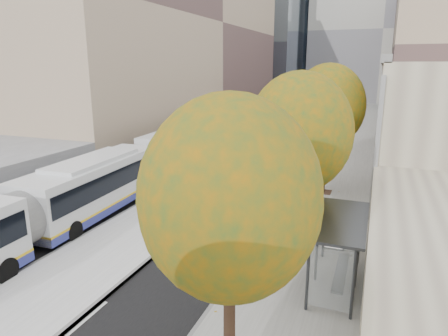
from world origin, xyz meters
The scene contains 13 objects.
bus_platform centered at (-3.88, 35.00, 0.07)m, with size 4.25×150.00×0.15m, color #BABABA.
sidewalk centered at (4.12, 35.00, 0.04)m, with size 4.75×150.00×0.08m, color gray.
building_tan centered at (15.50, 64.00, 4.00)m, with size 18.00×92.00×8.00m, color gray.
building_midrise centered at (-22.50, 41.00, 12.50)m, with size 24.00×46.00×25.00m, color gray.
building_far_block centered at (6.00, 96.00, 15.00)m, with size 30.00×18.00×30.00m, color #9B998F.
bus_shelter centered at (5.69, 10.96, 2.19)m, with size 1.90×4.40×2.53m.
tree_b centered at (3.60, 5.00, 5.04)m, with size 4.00×4.00×6.97m.
tree_c centered at (3.60, 13.00, 5.25)m, with size 4.20×4.20×7.28m.
tree_d centered at (3.60, 22.00, 5.47)m, with size 4.40×4.40×7.60m.
bus_near centered at (-7.20, 10.00, 1.59)m, with size 3.38×17.61×2.92m.
bus_far centered at (-7.70, 29.04, 1.69)m, with size 3.48×18.68×3.10m.
cyclist centered at (0.61, 11.05, 0.73)m, with size 0.77×1.60×1.98m.
distant_car centered at (-7.55, 43.73, 0.70)m, with size 1.65×4.10×1.40m, color white.
Camera 1 is at (6.42, -2.70, 7.83)m, focal length 32.00 mm.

